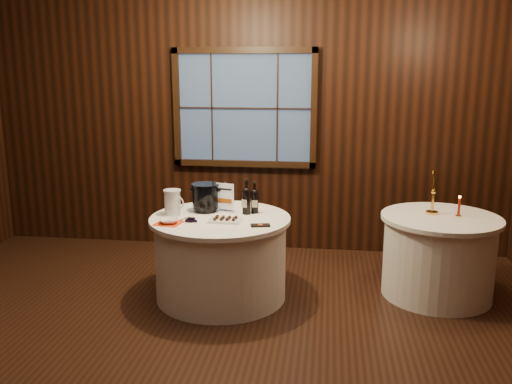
# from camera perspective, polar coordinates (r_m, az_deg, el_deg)

# --- Properties ---
(ground) EXTENTS (6.00, 6.00, 0.00)m
(ground) POSITION_cam_1_polar(r_m,az_deg,el_deg) (4.32, -6.36, -16.13)
(ground) COLOR black
(ground) RESTS_ON ground
(back_wall) EXTENTS (6.00, 0.10, 3.00)m
(back_wall) POSITION_cam_1_polar(r_m,az_deg,el_deg) (6.24, -1.19, 7.86)
(back_wall) COLOR black
(back_wall) RESTS_ON ground
(main_table) EXTENTS (1.28, 1.28, 0.77)m
(main_table) POSITION_cam_1_polar(r_m,az_deg,el_deg) (5.05, -3.73, -6.84)
(main_table) COLOR white
(main_table) RESTS_ON ground
(side_table) EXTENTS (1.08, 1.08, 0.77)m
(side_table) POSITION_cam_1_polar(r_m,az_deg,el_deg) (5.34, 18.63, -6.38)
(side_table) COLOR white
(side_table) RESTS_ON ground
(sign_stand) EXTENTS (0.17, 0.12, 0.28)m
(sign_stand) POSITION_cam_1_polar(r_m,az_deg,el_deg) (5.09, -3.22, -1.03)
(sign_stand) COLOR silver
(sign_stand) RESTS_ON main_table
(port_bottle_left) EXTENTS (0.08, 0.09, 0.33)m
(port_bottle_left) POSITION_cam_1_polar(r_m,az_deg,el_deg) (4.99, -1.01, -0.73)
(port_bottle_left) COLOR black
(port_bottle_left) RESTS_ON main_table
(port_bottle_right) EXTENTS (0.07, 0.08, 0.30)m
(port_bottle_right) POSITION_cam_1_polar(r_m,az_deg,el_deg) (5.03, -0.14, -0.79)
(port_bottle_right) COLOR black
(port_bottle_right) RESTS_ON main_table
(ice_bucket) EXTENTS (0.26, 0.26, 0.27)m
(ice_bucket) POSITION_cam_1_polar(r_m,az_deg,el_deg) (5.11, -5.36, -0.51)
(ice_bucket) COLOR black
(ice_bucket) RESTS_ON main_table
(chocolate_plate) EXTENTS (0.29, 0.19, 0.04)m
(chocolate_plate) POSITION_cam_1_polar(r_m,az_deg,el_deg) (4.79, -3.27, -2.90)
(chocolate_plate) COLOR white
(chocolate_plate) RESTS_ON main_table
(chocolate_box) EXTENTS (0.18, 0.12, 0.01)m
(chocolate_box) POSITION_cam_1_polar(r_m,az_deg,el_deg) (4.64, 0.46, -3.53)
(chocolate_box) COLOR black
(chocolate_box) RESTS_ON main_table
(grape_bunch) EXTENTS (0.18, 0.08, 0.04)m
(grape_bunch) POSITION_cam_1_polar(r_m,az_deg,el_deg) (4.80, -6.84, -2.90)
(grape_bunch) COLOR black
(grape_bunch) RESTS_ON main_table
(glass_pitcher) EXTENTS (0.21, 0.16, 0.23)m
(glass_pitcher) POSITION_cam_1_polar(r_m,az_deg,el_deg) (5.05, -8.77, -1.04)
(glass_pitcher) COLOR white
(glass_pitcher) RESTS_ON main_table
(orange_napkin) EXTENTS (0.25, 0.25, 0.00)m
(orange_napkin) POSITION_cam_1_polar(r_m,az_deg,el_deg) (4.78, -9.15, -3.26)
(orange_napkin) COLOR red
(orange_napkin) RESTS_ON main_table
(cracker_bowl) EXTENTS (0.20, 0.20, 0.04)m
(cracker_bowl) POSITION_cam_1_polar(r_m,az_deg,el_deg) (4.78, -9.16, -3.01)
(cracker_bowl) COLOR white
(cracker_bowl) RESTS_ON orange_napkin
(brass_candlestick) EXTENTS (0.12, 0.12, 0.41)m
(brass_candlestick) POSITION_cam_1_polar(r_m,az_deg,el_deg) (5.26, 18.13, -0.61)
(brass_candlestick) COLOR gold
(brass_candlestick) RESTS_ON side_table
(red_candle) EXTENTS (0.05, 0.05, 0.20)m
(red_candle) POSITION_cam_1_polar(r_m,az_deg,el_deg) (5.25, 20.57, -1.63)
(red_candle) COLOR gold
(red_candle) RESTS_ON side_table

